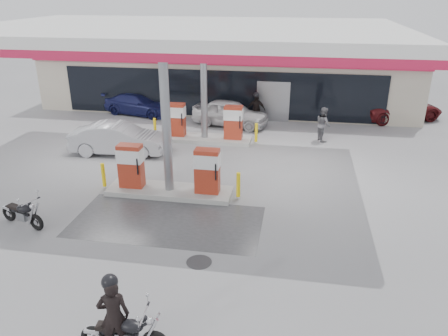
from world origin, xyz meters
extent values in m
plane|color=gray|center=(0.00, 0.00, 0.00)|extent=(90.00, 90.00, 0.00)
cube|color=#4C4C4F|center=(0.50, 0.00, 0.00)|extent=(6.00, 3.00, 0.00)
cylinder|color=#38383A|center=(2.00, -2.00, 0.00)|extent=(0.70, 0.70, 0.01)
cube|color=beige|center=(0.00, 16.00, 2.00)|extent=(22.00, 8.00, 4.00)
cube|color=black|center=(0.00, 11.97, 1.40)|extent=(18.00, 0.10, 2.60)
cube|color=#BB173B|center=(0.00, 11.90, 3.50)|extent=(22.00, 0.25, 1.00)
cube|color=navy|center=(7.00, 11.85, 3.50)|extent=(3.50, 0.12, 0.80)
cube|color=gray|center=(3.00, 11.93, 1.10)|extent=(1.80, 0.14, 2.20)
cube|color=silver|center=(0.00, 5.00, 5.30)|extent=(16.00, 10.00, 0.60)
cube|color=#BB173B|center=(0.00, 0.05, 5.12)|extent=(16.00, 0.12, 0.24)
cube|color=#BB173B|center=(0.00, 9.95, 5.12)|extent=(16.00, 0.12, 0.24)
cylinder|color=gray|center=(0.00, 2.00, 2.59)|extent=(0.32, 0.32, 5.00)
cylinder|color=gray|center=(0.00, 8.00, 2.59)|extent=(0.32, 0.32, 5.00)
cube|color=#9E9E99|center=(0.00, 2.00, 0.09)|extent=(4.50, 1.30, 0.18)
cube|color=maroon|center=(-1.40, 2.00, 0.98)|extent=(0.85, 0.48, 1.60)
cube|color=maroon|center=(1.40, 2.00, 0.98)|extent=(0.85, 0.48, 1.60)
cube|color=silver|center=(-1.40, 2.00, 1.38)|extent=(0.88, 0.52, 0.50)
cube|color=silver|center=(1.40, 2.00, 1.38)|extent=(0.88, 0.52, 0.50)
cylinder|color=yellow|center=(-2.50, 2.00, 0.54)|extent=(0.14, 0.14, 0.90)
cylinder|color=yellow|center=(2.50, 2.00, 0.54)|extent=(0.14, 0.14, 0.90)
cube|color=#9E9E99|center=(0.00, 8.00, 0.09)|extent=(4.50, 1.30, 0.18)
cube|color=maroon|center=(-1.40, 8.00, 0.98)|extent=(0.85, 0.48, 1.60)
cube|color=maroon|center=(1.40, 8.00, 0.98)|extent=(0.85, 0.48, 1.60)
cube|color=silver|center=(-1.40, 8.00, 1.38)|extent=(0.88, 0.52, 0.50)
cube|color=silver|center=(1.40, 8.00, 1.38)|extent=(0.88, 0.52, 0.50)
cylinder|color=yellow|center=(-2.50, 8.00, 0.54)|extent=(0.14, 0.14, 0.90)
cylinder|color=yellow|center=(2.50, 8.00, 0.54)|extent=(0.14, 0.14, 0.90)
cube|color=black|center=(1.10, -5.30, 0.44)|extent=(0.83, 0.15, 0.07)
ellipsoid|color=black|center=(1.37, -5.28, 0.65)|extent=(0.54, 0.33, 0.26)
cube|color=black|center=(0.91, -5.31, 0.59)|extent=(0.52, 0.26, 0.09)
cylinder|color=silver|center=(1.65, -5.26, 0.92)|extent=(0.08, 0.70, 0.03)
sphere|color=silver|center=(1.76, -5.25, 0.81)|extent=(0.17, 0.17, 0.17)
cylinder|color=silver|center=(0.76, -5.19, 0.26)|extent=(0.83, 0.13, 0.07)
imported|color=black|center=(1.04, -5.30, 0.87)|extent=(0.73, 0.59, 1.74)
torus|color=black|center=(-3.26, -1.20, 0.27)|extent=(0.56, 0.29, 0.55)
torus|color=black|center=(-4.45, -0.81, 0.27)|extent=(0.56, 0.29, 0.55)
cube|color=gray|center=(-3.82, -1.01, 0.35)|extent=(0.41, 0.32, 0.27)
cube|color=black|center=(-3.95, -0.97, 0.44)|extent=(0.81, 0.34, 0.07)
ellipsoid|color=black|center=(-3.69, -1.06, 0.64)|extent=(0.57, 0.43, 0.25)
cube|color=black|center=(-4.12, -0.92, 0.58)|extent=(0.54, 0.36, 0.09)
cylinder|color=silver|center=(-3.43, -1.14, 0.91)|extent=(0.24, 0.67, 0.03)
sphere|color=silver|center=(-3.33, -1.17, 0.80)|extent=(0.16, 0.16, 0.16)
cylinder|color=silver|center=(-4.21, -0.75, 0.25)|extent=(0.80, 0.32, 0.07)
imported|color=silver|center=(0.83, 10.66, 0.70)|extent=(4.33, 2.42, 1.39)
imported|color=#5E5D62|center=(5.63, 9.00, 0.82)|extent=(0.86, 0.96, 1.65)
imported|color=#A3A5AB|center=(-3.40, 5.60, 0.69)|extent=(4.30, 1.78, 1.39)
imported|color=#151947|center=(-4.77, 12.00, 0.62)|extent=(4.53, 2.65, 1.23)
imported|color=#5C1417|center=(10.00, 13.52, 0.65)|extent=(5.18, 3.87, 1.31)
imported|color=black|center=(2.16, 11.06, 0.84)|extent=(0.99, 0.44, 1.67)
camera|label=1|loc=(4.38, -11.70, 6.91)|focal=35.00mm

